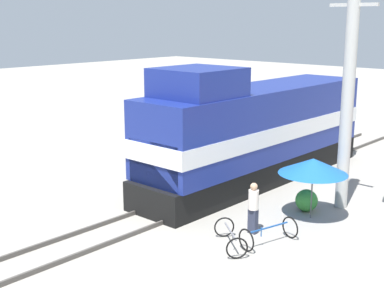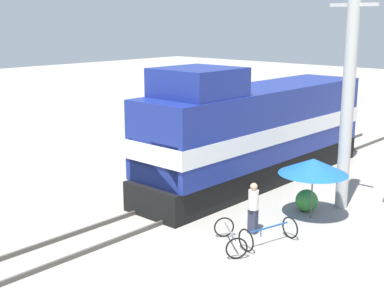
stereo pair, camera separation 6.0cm
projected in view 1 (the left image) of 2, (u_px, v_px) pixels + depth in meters
name	position (u px, v px, depth m)	size (l,w,h in m)	color
ground_plane	(211.00, 196.00, 21.53)	(120.00, 120.00, 0.00)	gray
rail_near	(198.00, 191.00, 21.98)	(0.08, 30.08, 0.15)	#4C4742
rail_far	(225.00, 198.00, 21.04)	(0.08, 30.08, 0.15)	#4C4742
locomotive	(253.00, 132.00, 22.99)	(2.96, 13.18, 5.21)	black
utility_pole	(348.00, 95.00, 19.36)	(1.80, 0.46, 8.47)	#B2B2AD
vendor_umbrella	(313.00, 166.00, 18.74)	(2.44, 2.44, 2.20)	#4C4C4C
shrub_cluster	(307.00, 200.00, 19.77)	(0.83, 0.83, 0.83)	#388C38
person_bystander	(253.00, 206.00, 17.61)	(0.34, 0.34, 1.74)	#2D3347
bicycle	(269.00, 233.00, 16.84)	(1.15, 2.01, 0.72)	black
bicycle_spare	(230.00, 237.00, 16.62)	(1.78, 1.60, 0.68)	black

